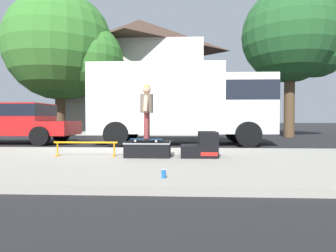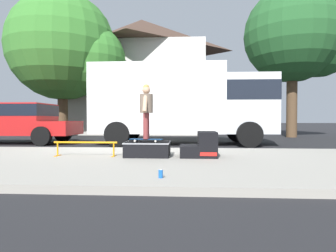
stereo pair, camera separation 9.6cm
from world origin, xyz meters
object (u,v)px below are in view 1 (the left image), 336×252
at_px(skater_kid, 147,107).
at_px(soda_can, 164,174).
at_px(box_truck, 182,101).
at_px(skateboard, 147,139).
at_px(grind_rail, 86,145).
at_px(kicker_ramp, 202,146).
at_px(pickup_truck_red, 9,121).
at_px(street_tree_main, 296,38).
at_px(street_tree_neighbour, 66,50).
at_px(skate_box, 148,148).

height_order(skater_kid, soda_can, skater_kid).
relative_size(skater_kid, box_truck, 0.18).
bearing_deg(skateboard, grind_rail, -176.74).
bearing_deg(skater_kid, grind_rail, -176.74).
bearing_deg(skateboard, box_truck, 80.02).
height_order(kicker_ramp, pickup_truck_red, pickup_truck_red).
xyz_separation_m(pickup_truck_red, street_tree_main, (13.17, 4.88, 4.54)).
xyz_separation_m(skater_kid, street_tree_neighbour, (-5.77, 9.40, 3.67)).
bearing_deg(grind_rail, skate_box, 3.23).
relative_size(grind_rail, skateboard, 1.87).
relative_size(skate_box, soda_can, 8.19).
height_order(box_truck, street_tree_neighbour, street_tree_neighbour).
xyz_separation_m(kicker_ramp, soda_can, (-0.73, -2.47, -0.18)).
height_order(skateboard, soda_can, skateboard).
height_order(box_truck, pickup_truck_red, box_truck).
height_order(skateboard, pickup_truck_red, pickup_truck_red).
bearing_deg(grind_rail, street_tree_main, 48.37).
distance_m(kicker_ramp, soda_can, 2.58).
bearing_deg(pickup_truck_red, skate_box, -36.29).
relative_size(box_truck, pickup_truck_red, 1.21).
height_order(kicker_ramp, skateboard, kicker_ramp).
relative_size(pickup_truck_red, street_tree_main, 0.70).
height_order(kicker_ramp, street_tree_main, street_tree_main).
height_order(box_truck, street_tree_main, street_tree_main).
bearing_deg(kicker_ramp, pickup_truck_red, 148.57).
xyz_separation_m(skateboard, soda_can, (0.55, -2.47, -0.33)).
bearing_deg(street_tree_neighbour, skate_box, -58.29).
height_order(skater_kid, box_truck, box_truck).
distance_m(grind_rail, soda_can, 3.10).
relative_size(grind_rail, street_tree_main, 0.18).
xyz_separation_m(skate_box, grind_rail, (-1.46, -0.08, 0.08)).
bearing_deg(pickup_truck_red, kicker_ramp, -31.43).
relative_size(skate_box, box_truck, 0.15).
xyz_separation_m(skate_box, pickup_truck_red, (-6.19, 4.54, 0.59)).
height_order(skateboard, street_tree_main, street_tree_main).
bearing_deg(skate_box, street_tree_neighbour, 121.71).
bearing_deg(skateboard, street_tree_neighbour, 121.55).
xyz_separation_m(kicker_ramp, street_tree_main, (5.74, 9.42, 5.07)).
bearing_deg(soda_can, street_tree_main, 61.45).
bearing_deg(skater_kid, skateboard, 126.87).
height_order(grind_rail, soda_can, grind_rail).
bearing_deg(box_truck, pickup_truck_red, -178.87).
bearing_deg(pickup_truck_red, soda_can, -46.28).
height_order(skateboard, skater_kid, skater_kid).
bearing_deg(grind_rail, kicker_ramp, 1.74).
distance_m(skateboard, skater_kid, 0.76).
distance_m(skate_box, pickup_truck_red, 7.70).
xyz_separation_m(skateboard, pickup_truck_red, (-6.15, 4.54, 0.38)).
bearing_deg(skate_box, kicker_ramp, -0.02).
bearing_deg(street_tree_neighbour, soda_can, -61.95).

